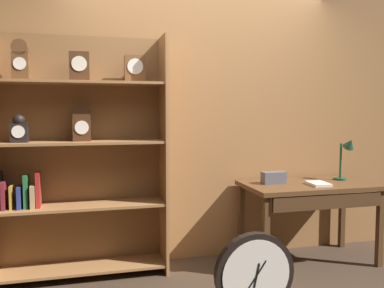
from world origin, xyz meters
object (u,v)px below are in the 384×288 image
at_px(desk_lamp, 347,153).
at_px(open_repair_manual, 318,184).
at_px(toolbox_small, 274,178).
at_px(workbench, 310,193).
at_px(bookshelf, 76,156).
at_px(round_clock_large, 255,276).

xyz_separation_m(desk_lamp, open_repair_manual, (-0.41, -0.17, -0.25)).
bearing_deg(toolbox_small, desk_lamp, -0.75).
height_order(workbench, toolbox_small, toolbox_small).
height_order(bookshelf, toolbox_small, bookshelf).
bearing_deg(workbench, round_clock_large, -137.51).
bearing_deg(toolbox_small, workbench, -14.71).
distance_m(workbench, desk_lamp, 0.56).
distance_m(workbench, open_repair_manual, 0.14).
relative_size(desk_lamp, toolbox_small, 1.98).
bearing_deg(round_clock_large, toolbox_small, 57.81).
distance_m(desk_lamp, round_clock_large, 1.76).
bearing_deg(desk_lamp, workbench, -169.81).
relative_size(bookshelf, round_clock_large, 3.43).
bearing_deg(open_repair_manual, bookshelf, 175.65).
bearing_deg(workbench, toolbox_small, 165.29).
xyz_separation_m(workbench, round_clock_large, (-0.91, -0.83, -0.35)).
bearing_deg(bookshelf, round_clock_large, -42.34).
height_order(bookshelf, desk_lamp, bookshelf).
xyz_separation_m(workbench, open_repair_manual, (0.02, -0.09, 0.10)).
relative_size(desk_lamp, open_repair_manual, 1.91).
relative_size(workbench, desk_lamp, 2.88).
relative_size(workbench, open_repair_manual, 5.50).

